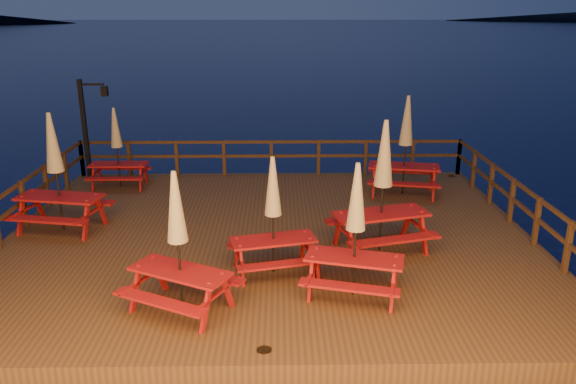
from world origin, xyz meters
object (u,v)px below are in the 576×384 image
(lamp_post, at_px, (89,120))
(picnic_table_1, at_px, (178,240))
(picnic_table_2, at_px, (356,228))
(picnic_table_0, at_px, (56,171))

(lamp_post, bearing_deg, picnic_table_1, -63.49)
(lamp_post, distance_m, picnic_table_1, 8.85)
(picnic_table_1, relative_size, picnic_table_2, 1.00)
(picnic_table_2, bearing_deg, picnic_table_1, -155.55)
(picnic_table_0, relative_size, picnic_table_2, 1.12)
(picnic_table_0, relative_size, picnic_table_1, 1.11)
(lamp_post, relative_size, picnic_table_1, 1.20)
(picnic_table_0, distance_m, picnic_table_2, 7.20)
(picnic_table_1, bearing_deg, lamp_post, 143.81)
(lamp_post, height_order, picnic_table_2, lamp_post)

